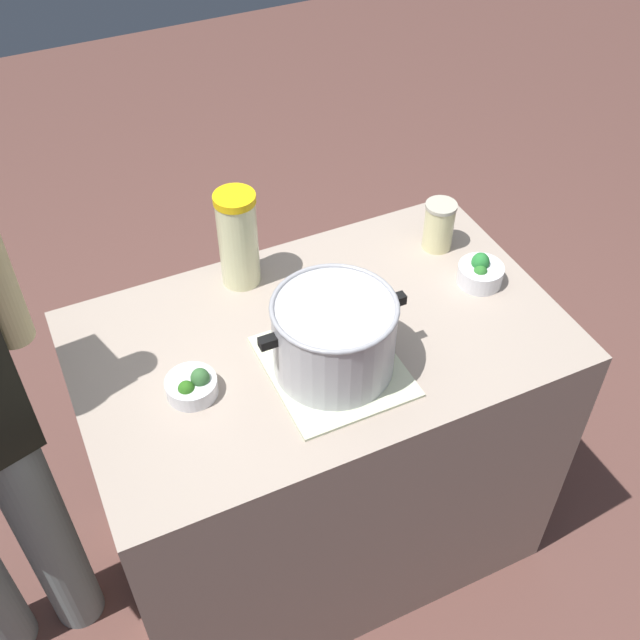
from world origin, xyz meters
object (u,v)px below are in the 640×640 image
(lemonade_pitcher, at_px, (238,239))
(broccoli_bowl_front, at_px, (192,386))
(broccoli_bowl_center, at_px, (480,273))
(mason_jar, at_px, (439,225))
(cooking_pot, at_px, (334,335))

(lemonade_pitcher, bearing_deg, broccoli_bowl_front, 53.22)
(broccoli_bowl_front, bearing_deg, broccoli_bowl_center, -176.64)
(lemonade_pitcher, xyz_separation_m, mason_jar, (-0.54, 0.10, -0.06))
(broccoli_bowl_front, height_order, broccoli_bowl_center, broccoli_bowl_center)
(broccoli_bowl_front, bearing_deg, mason_jar, -163.94)
(lemonade_pitcher, bearing_deg, broccoli_bowl_center, 153.94)
(lemonade_pitcher, xyz_separation_m, broccoli_bowl_front, (0.24, 0.32, -0.11))
(mason_jar, bearing_deg, broccoli_bowl_center, 97.30)
(broccoli_bowl_front, xyz_separation_m, broccoli_bowl_center, (-0.80, -0.05, 0.01))
(cooking_pot, relative_size, broccoli_bowl_center, 2.99)
(mason_jar, relative_size, broccoli_bowl_front, 1.19)
(lemonade_pitcher, height_order, broccoli_bowl_center, lemonade_pitcher)
(mason_jar, height_order, broccoli_bowl_center, mason_jar)
(lemonade_pitcher, bearing_deg, cooking_pot, 102.13)
(cooking_pot, height_order, mason_jar, cooking_pot)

